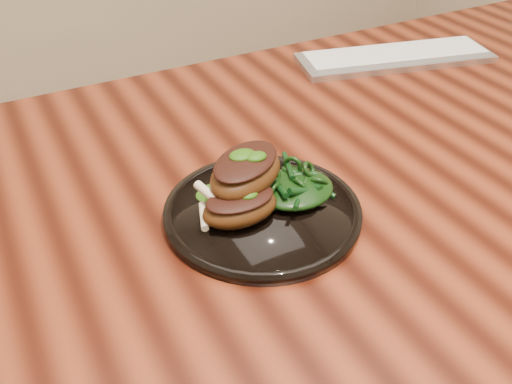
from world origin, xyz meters
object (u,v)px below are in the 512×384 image
(greens_heap, at_px, (295,184))
(keyboard, at_px, (395,57))
(desk, at_px, (329,202))
(lamb_chop_front, at_px, (240,206))
(plate, at_px, (263,212))

(greens_heap, distance_m, keyboard, 0.51)
(desk, relative_size, lamb_chop_front, 15.98)
(desk, xyz_separation_m, plate, (-0.16, -0.08, 0.09))
(desk, height_order, keyboard, keyboard)
(lamb_chop_front, relative_size, keyboard, 0.26)
(greens_heap, bearing_deg, lamb_chop_front, -171.23)
(keyboard, bearing_deg, plate, -145.86)
(desk, bearing_deg, keyboard, 37.96)
(lamb_chop_front, xyz_separation_m, greens_heap, (0.08, 0.01, -0.00))
(desk, xyz_separation_m, greens_heap, (-0.11, -0.07, 0.11))
(greens_heap, relative_size, keyboard, 0.26)
(lamb_chop_front, distance_m, keyboard, 0.59)
(keyboard, bearing_deg, lamb_chop_front, -147.12)
(plate, xyz_separation_m, greens_heap, (0.05, 0.00, 0.02))
(plate, xyz_separation_m, keyboard, (0.46, 0.31, 0.00))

